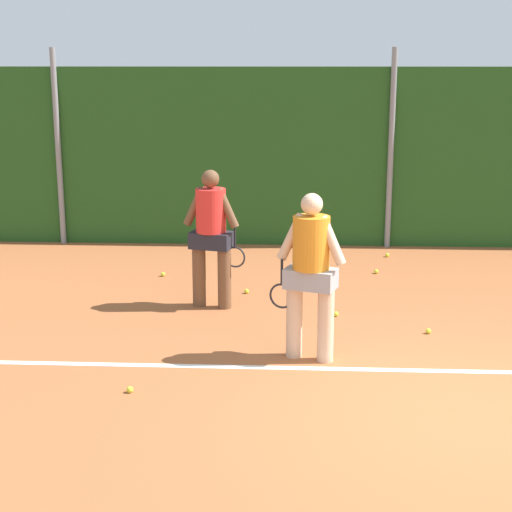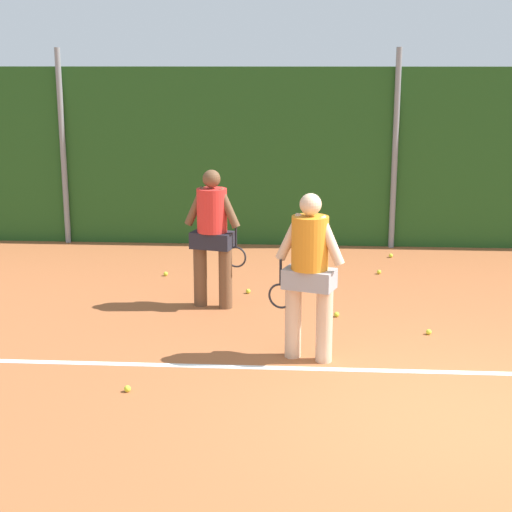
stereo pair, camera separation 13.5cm
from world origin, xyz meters
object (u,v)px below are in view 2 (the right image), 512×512
(player_midcourt, at_px, (212,231))
(tennis_ball_0, at_px, (166,274))
(player_foreground_near, at_px, (309,268))
(tennis_ball_9, at_px, (248,291))
(tennis_ball_6, at_px, (127,389))
(tennis_ball_8, at_px, (337,314))
(tennis_ball_3, at_px, (429,332))
(tennis_ball_7, at_px, (379,272))
(tennis_ball_4, at_px, (391,256))

(player_midcourt, distance_m, tennis_ball_0, 1.99)
(player_foreground_near, bearing_deg, tennis_ball_9, -51.81)
(tennis_ball_6, distance_m, tennis_ball_9, 3.57)
(tennis_ball_8, bearing_deg, tennis_ball_3, -28.88)
(tennis_ball_3, bearing_deg, tennis_ball_6, -149.55)
(tennis_ball_7, bearing_deg, tennis_ball_9, -148.82)
(tennis_ball_0, bearing_deg, tennis_ball_3, -33.62)
(player_midcourt, relative_size, tennis_ball_9, 27.69)
(player_foreground_near, xyz_separation_m, player_midcourt, (-1.26, 1.81, -0.00))
(tennis_ball_3, height_order, tennis_ball_6, same)
(tennis_ball_0, height_order, tennis_ball_7, same)
(player_foreground_near, bearing_deg, tennis_ball_7, -87.58)
(tennis_ball_7, bearing_deg, tennis_ball_4, 75.01)
(tennis_ball_0, relative_size, tennis_ball_8, 1.00)
(tennis_ball_0, height_order, tennis_ball_4, same)
(player_foreground_near, xyz_separation_m, tennis_ball_6, (-1.77, -1.01, -1.00))
(player_foreground_near, height_order, tennis_ball_7, player_foreground_near)
(tennis_ball_9, bearing_deg, player_foreground_near, -70.98)
(player_foreground_near, distance_m, tennis_ball_0, 4.05)
(tennis_ball_4, bearing_deg, tennis_ball_8, -107.45)
(tennis_ball_0, xyz_separation_m, tennis_ball_7, (3.25, 0.33, 0.00))
(tennis_ball_0, height_order, tennis_ball_9, same)
(tennis_ball_7, bearing_deg, tennis_ball_0, -174.26)
(player_foreground_near, bearing_deg, tennis_ball_3, -129.41)
(player_midcourt, bearing_deg, tennis_ball_0, 136.08)
(tennis_ball_8, height_order, tennis_ball_9, same)
(player_foreground_near, height_order, tennis_ball_0, player_foreground_near)
(tennis_ball_0, relative_size, tennis_ball_6, 1.00)
(tennis_ball_3, relative_size, tennis_ball_4, 1.00)
(tennis_ball_9, bearing_deg, tennis_ball_7, 31.18)
(tennis_ball_0, bearing_deg, tennis_ball_9, -32.34)
(tennis_ball_8, xyz_separation_m, tennis_ball_9, (-1.21, 0.97, 0.00))
(player_foreground_near, distance_m, tennis_ball_4, 4.97)
(player_midcourt, xyz_separation_m, tennis_ball_9, (0.42, 0.63, -0.99))
(tennis_ball_9, bearing_deg, tennis_ball_8, -38.70)
(tennis_ball_7, distance_m, tennis_ball_9, 2.25)
(player_foreground_near, distance_m, player_midcourt, 2.21)
(player_midcourt, height_order, tennis_ball_3, player_midcourt)
(tennis_ball_3, xyz_separation_m, tennis_ball_8, (-1.08, 0.59, 0.00))
(player_midcourt, bearing_deg, tennis_ball_8, 2.48)
(tennis_ball_3, height_order, tennis_ball_9, same)
(tennis_ball_4, distance_m, tennis_ball_9, 3.15)
(tennis_ball_3, bearing_deg, tennis_ball_4, 91.05)
(tennis_ball_3, height_order, tennis_ball_7, same)
(tennis_ball_3, bearing_deg, tennis_ball_9, 145.65)
(tennis_ball_7, distance_m, tennis_ball_8, 2.25)
(player_midcourt, xyz_separation_m, tennis_ball_0, (-0.91, 1.47, -0.99))
(player_midcourt, relative_size, tennis_ball_3, 27.69)
(player_midcourt, distance_m, tennis_ball_4, 4.01)
(player_foreground_near, xyz_separation_m, tennis_ball_0, (-2.17, 3.28, -1.00))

